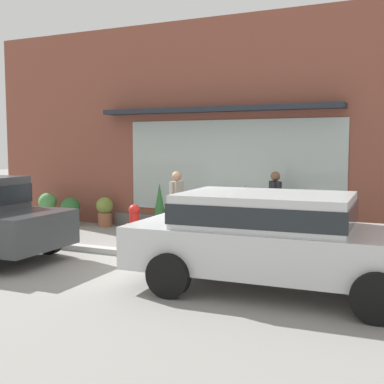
% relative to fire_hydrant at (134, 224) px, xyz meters
% --- Properties ---
extents(ground_plane, '(60.00, 60.00, 0.00)m').
position_rel_fire_hydrant_xyz_m(ground_plane, '(1.16, -0.92, -0.45)').
color(ground_plane, gray).
extents(curb_strip, '(14.00, 0.24, 0.12)m').
position_rel_fire_hydrant_xyz_m(curb_strip, '(1.16, -1.12, -0.39)').
color(curb_strip, '#B2B2AD').
rests_on(curb_strip, ground_plane).
extents(storefront, '(14.00, 0.81, 5.36)m').
position_rel_fire_hydrant_xyz_m(storefront, '(1.16, 2.27, 2.18)').
color(storefront, brown).
rests_on(storefront, ground_plane).
extents(fire_hydrant, '(0.40, 0.36, 0.89)m').
position_rel_fire_hydrant_xyz_m(fire_hydrant, '(0.00, 0.00, 0.00)').
color(fire_hydrant, red).
rests_on(fire_hydrant, ground_plane).
extents(pedestrian_with_handbag, '(0.26, 0.64, 1.63)m').
position_rel_fire_hydrant_xyz_m(pedestrian_with_handbag, '(0.84, 0.48, 0.49)').
color(pedestrian_with_handbag, '#333847').
rests_on(pedestrian_with_handbag, ground_plane).
extents(pedestrian_passerby, '(0.34, 0.43, 1.63)m').
position_rel_fire_hydrant_xyz_m(pedestrian_passerby, '(2.83, 1.47, 0.50)').
color(pedestrian_passerby, brown).
rests_on(pedestrian_passerby, ground_plane).
extents(parked_car_silver, '(4.68, 2.26, 1.49)m').
position_rel_fire_hydrant_xyz_m(parked_car_silver, '(3.84, -2.20, 0.41)').
color(parked_car_silver, silver).
rests_on(parked_car_silver, ground_plane).
extents(potted_plant_low_front, '(0.46, 0.46, 0.81)m').
position_rel_fire_hydrant_xyz_m(potted_plant_low_front, '(-1.99, 1.71, -0.01)').
color(potted_plant_low_front, '#9E6042').
rests_on(potted_plant_low_front, ground_plane).
extents(potted_plant_window_center, '(0.53, 0.53, 0.77)m').
position_rel_fire_hydrant_xyz_m(potted_plant_window_center, '(-2.98, 1.49, -0.04)').
color(potted_plant_window_center, '#4C4C51').
rests_on(potted_plant_window_center, ground_plane).
extents(potted_plant_corner_tall, '(0.44, 0.44, 1.27)m').
position_rel_fire_hydrant_xyz_m(potted_plant_corner_tall, '(2.01, 1.78, 0.15)').
color(potted_plant_corner_tall, '#33473D').
rests_on(potted_plant_corner_tall, ground_plane).
extents(potted_plant_window_right, '(0.28, 0.28, 1.25)m').
position_rel_fire_hydrant_xyz_m(potted_plant_window_right, '(4.19, 1.74, 0.15)').
color(potted_plant_window_right, '#4C4C51').
rests_on(potted_plant_window_right, ground_plane).
extents(potted_plant_by_entrance, '(0.34, 0.34, 1.27)m').
position_rel_fire_hydrant_xyz_m(potted_plant_by_entrance, '(-0.15, 1.46, 0.15)').
color(potted_plant_by_entrance, '#33473D').
rests_on(potted_plant_by_entrance, ground_plane).
extents(potted_plant_near_hydrant, '(0.52, 0.52, 0.87)m').
position_rel_fire_hydrant_xyz_m(potted_plant_near_hydrant, '(-3.79, 1.50, 0.03)').
color(potted_plant_near_hydrant, '#4C4C51').
rests_on(potted_plant_near_hydrant, ground_plane).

